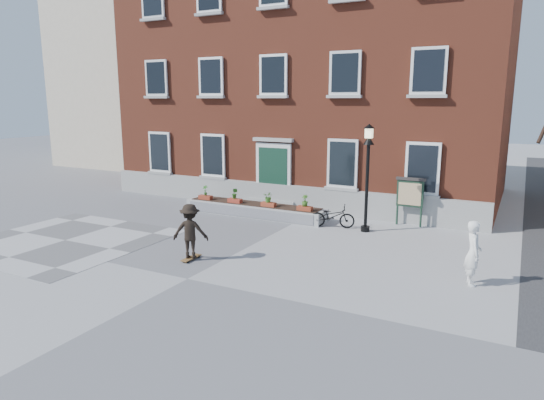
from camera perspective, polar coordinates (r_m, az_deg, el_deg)
The scene contains 10 objects.
ground at distance 13.50m, azimuth -9.92°, elevation -9.13°, with size 100.00×100.00×0.00m, color gray.
checker_patch at distance 18.24m, azimuth -23.15°, elevation -4.38°, with size 6.00×6.00×0.01m, color #59595B.
distant_building at distance 39.56m, azimuth -13.53°, elevation 13.92°, with size 10.00×12.00×13.00m, color beige.
bicycle at distance 18.49m, azimuth 7.10°, elevation -1.89°, with size 0.59×1.68×0.89m, color black.
bystander at distance 13.68m, azimuth 22.58°, elevation -5.79°, with size 0.63×0.41×1.72m, color white.
brick_building at distance 25.89m, azimuth 5.52°, elevation 15.07°, with size 18.40×10.85×12.60m.
planter_assembly at distance 20.22m, azimuth -2.08°, elevation -1.03°, with size 6.20×1.12×1.15m.
lamp_post at distance 17.75m, azimuth 11.21°, elevation 4.29°, with size 0.40×0.40×3.93m.
notice_board at distance 19.17m, azimuth 15.93°, elevation 0.74°, with size 1.10×0.16×1.87m.
skateboarder at distance 14.76m, azimuth -9.59°, elevation -3.63°, with size 1.23×1.00×1.73m.
Camera 1 is at (7.79, -9.95, 4.77)m, focal length 32.00 mm.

